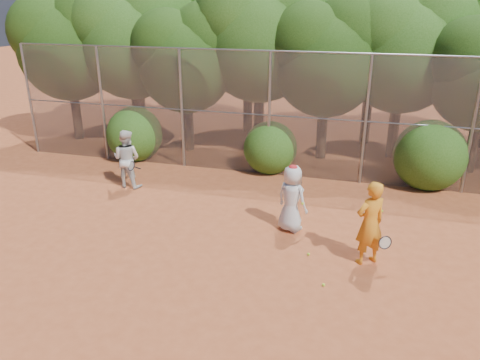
% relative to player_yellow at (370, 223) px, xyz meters
% --- Properties ---
extents(ground, '(80.00, 80.00, 0.00)m').
position_rel_player_yellow_xyz_m(ground, '(-2.31, -1.11, -0.97)').
color(ground, '#A04824').
rests_on(ground, ground).
extents(fence_back, '(20.05, 0.09, 4.03)m').
position_rel_player_yellow_xyz_m(fence_back, '(-2.43, 4.89, 1.08)').
color(fence_back, gray).
rests_on(fence_back, ground).
extents(tree_0, '(4.38, 3.81, 6.00)m').
position_rel_player_yellow_xyz_m(tree_0, '(-11.75, 6.93, 2.96)').
color(tree_0, black).
rests_on(tree_0, ground).
extents(tree_1, '(4.64, 4.03, 6.35)m').
position_rel_player_yellow_xyz_m(tree_1, '(-9.25, 7.43, 3.20)').
color(tree_1, black).
rests_on(tree_1, ground).
extents(tree_2, '(3.99, 3.47, 5.47)m').
position_rel_player_yellow_xyz_m(tree_2, '(-6.76, 6.72, 2.62)').
color(tree_2, black).
rests_on(tree_2, ground).
extents(tree_3, '(4.89, 4.26, 6.70)m').
position_rel_player_yellow_xyz_m(tree_3, '(-4.25, 7.73, 3.43)').
color(tree_3, black).
rests_on(tree_3, ground).
extents(tree_4, '(4.19, 3.64, 5.73)m').
position_rel_player_yellow_xyz_m(tree_4, '(-1.76, 7.13, 2.79)').
color(tree_4, black).
rests_on(tree_4, ground).
extents(tree_5, '(4.51, 3.92, 6.17)m').
position_rel_player_yellow_xyz_m(tree_5, '(0.75, 7.93, 3.08)').
color(tree_5, black).
rests_on(tree_5, ground).
extents(tree_9, '(4.83, 4.20, 6.62)m').
position_rel_player_yellow_xyz_m(tree_9, '(-10.25, 9.73, 3.37)').
color(tree_9, black).
rests_on(tree_9, ground).
extents(tree_10, '(5.15, 4.48, 7.06)m').
position_rel_player_yellow_xyz_m(tree_10, '(-5.24, 9.94, 3.66)').
color(tree_10, black).
rests_on(tree_10, ground).
extents(tree_11, '(4.64, 4.03, 6.35)m').
position_rel_player_yellow_xyz_m(tree_11, '(-0.25, 9.53, 3.20)').
color(tree_11, black).
rests_on(tree_11, ground).
extents(bush_0, '(2.00, 2.00, 2.00)m').
position_rel_player_yellow_xyz_m(bush_0, '(-8.31, 5.19, 0.03)').
color(bush_0, '#234A12').
rests_on(bush_0, ground).
extents(bush_1, '(1.80, 1.80, 1.80)m').
position_rel_player_yellow_xyz_m(bush_1, '(-3.31, 5.19, -0.07)').
color(bush_1, '#234A12').
rests_on(bush_1, ground).
extents(bush_2, '(2.20, 2.20, 2.20)m').
position_rel_player_yellow_xyz_m(bush_2, '(1.69, 5.19, 0.13)').
color(bush_2, '#234A12').
rests_on(bush_2, ground).
extents(player_yellow, '(0.92, 0.79, 1.94)m').
position_rel_player_yellow_xyz_m(player_yellow, '(0.00, 0.00, 0.00)').
color(player_yellow, orange).
rests_on(player_yellow, ground).
extents(player_teen, '(1.00, 0.87, 1.75)m').
position_rel_player_yellow_xyz_m(player_teen, '(-1.89, 1.10, -0.10)').
color(player_teen, silver).
rests_on(player_teen, ground).
extents(player_white, '(0.93, 0.81, 1.81)m').
position_rel_player_yellow_xyz_m(player_white, '(-7.27, 2.65, -0.06)').
color(player_white, silver).
rests_on(player_white, ground).
extents(ball_0, '(0.07, 0.07, 0.07)m').
position_rel_player_yellow_xyz_m(ball_0, '(0.05, 1.08, -0.93)').
color(ball_0, '#ACD025').
rests_on(ball_0, ground).
extents(ball_1, '(0.07, 0.07, 0.07)m').
position_rel_player_yellow_xyz_m(ball_1, '(-0.81, -1.21, -0.93)').
color(ball_1, '#ACD025').
rests_on(ball_1, ground).
extents(ball_3, '(0.07, 0.07, 0.07)m').
position_rel_player_yellow_xyz_m(ball_3, '(-1.27, -0.06, -0.93)').
color(ball_3, '#ACD025').
rests_on(ball_3, ground).
extents(ball_4, '(0.07, 0.07, 0.07)m').
position_rel_player_yellow_xyz_m(ball_4, '(0.37, 2.80, -0.93)').
color(ball_4, '#ACD025').
rests_on(ball_4, ground).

